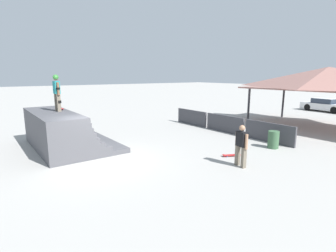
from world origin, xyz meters
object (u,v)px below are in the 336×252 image
Objects in this scene: bystander_walking at (241,144)px; skateboard_on_ground at (231,155)px; skateboard_on_deck at (60,108)px; trash_bin at (273,140)px; skater_on_deck at (57,90)px; parked_car_white at (325,105)px.

bystander_walking is 2.01× the size of skateboard_on_ground.
skateboard_on_deck is 0.95× the size of trash_bin.
skater_on_deck is at bearing -127.55° from trash_bin.
trash_bin is (6.92, 8.08, -1.43)m from skateboard_on_deck.
bystander_walking is at bearing 33.78° from skateboard_on_deck.
skater_on_deck is 2.05× the size of trash_bin.
parked_car_white is (-5.15, 19.24, -0.32)m from bystander_walking.
skater_on_deck is at bearing -19.81° from skateboard_on_deck.
bystander_walking is at bearing -67.42° from parked_car_white.
bystander_walking is (7.10, 4.90, -1.88)m from skater_on_deck.
skater_on_deck is at bearing -22.23° from skateboard_on_ground.
trash_bin is 16.45m from parked_car_white.
skater_on_deck is 1.11m from skateboard_on_deck.
skateboard_on_deck is (-0.54, 0.22, -0.95)m from skater_on_deck.
trash_bin is (6.38, 8.30, -2.38)m from skater_on_deck.
skateboard_on_ground is at bearing -97.16° from trash_bin.
skater_on_deck reaches higher than parked_car_white.
skateboard_on_deck is at bearing 42.82° from bystander_walking.
trash_bin is at bearing -162.29° from skateboard_on_ground.
skateboard_on_deck is at bearing 157.24° from skater_on_deck.
skater_on_deck is 2.16× the size of skateboard_on_deck.
skater_on_deck is 8.83m from bystander_walking.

